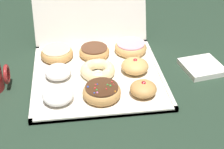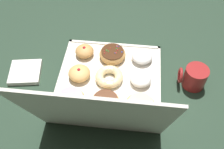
% 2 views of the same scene
% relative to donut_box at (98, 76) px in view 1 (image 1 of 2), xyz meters
% --- Properties ---
extents(ground_plane, '(3.00, 3.00, 0.00)m').
position_rel_donut_box_xyz_m(ground_plane, '(0.00, 0.00, -0.01)').
color(ground_plane, '#233828').
extents(donut_box, '(0.42, 0.42, 0.01)m').
position_rel_donut_box_xyz_m(donut_box, '(0.00, 0.00, 0.00)').
color(donut_box, silver).
rests_on(donut_box, ground).
extents(powdered_filled_donut_0, '(0.09, 0.09, 0.04)m').
position_rel_donut_box_xyz_m(powdered_filled_donut_0, '(-0.13, -0.13, 0.03)').
color(powdered_filled_donut_0, white).
rests_on(powdered_filled_donut_0, donut_box).
extents(sprinkle_donut_1, '(0.12, 0.12, 0.04)m').
position_rel_donut_box_xyz_m(sprinkle_donut_1, '(0.00, -0.13, 0.03)').
color(sprinkle_donut_1, tan).
rests_on(sprinkle_donut_1, donut_box).
extents(jelly_filled_donut_2, '(0.08, 0.08, 0.05)m').
position_rel_donut_box_xyz_m(jelly_filled_donut_2, '(0.13, -0.13, 0.03)').
color(jelly_filled_donut_2, tan).
rests_on(jelly_filled_donut_2, donut_box).
extents(powdered_filled_donut_3, '(0.09, 0.09, 0.04)m').
position_rel_donut_box_xyz_m(powdered_filled_donut_3, '(-0.13, 0.00, 0.03)').
color(powdered_filled_donut_3, white).
rests_on(powdered_filled_donut_3, donut_box).
extents(cruller_donut_4, '(0.12, 0.12, 0.04)m').
position_rel_donut_box_xyz_m(cruller_donut_4, '(0.00, 0.00, 0.02)').
color(cruller_donut_4, beige).
rests_on(cruller_donut_4, donut_box).
extents(jelly_filled_donut_5, '(0.09, 0.09, 0.05)m').
position_rel_donut_box_xyz_m(jelly_filled_donut_5, '(0.12, 0.00, 0.03)').
color(jelly_filled_donut_5, tan).
rests_on(jelly_filled_donut_5, donut_box).
extents(glazed_ring_donut_6, '(0.12, 0.12, 0.04)m').
position_rel_donut_box_xyz_m(glazed_ring_donut_6, '(-0.13, 0.13, 0.02)').
color(glazed_ring_donut_6, tan).
rests_on(glazed_ring_donut_6, donut_box).
extents(chocolate_frosted_donut_7, '(0.11, 0.11, 0.04)m').
position_rel_donut_box_xyz_m(chocolate_frosted_donut_7, '(-0.00, 0.12, 0.02)').
color(chocolate_frosted_donut_7, tan).
rests_on(chocolate_frosted_donut_7, donut_box).
extents(pink_frosted_donut_8, '(0.12, 0.12, 0.04)m').
position_rel_donut_box_xyz_m(pink_frosted_donut_8, '(0.13, 0.13, 0.02)').
color(pink_frosted_donut_8, tan).
rests_on(pink_frosted_donut_8, donut_box).
extents(napkin_stack, '(0.15, 0.15, 0.02)m').
position_rel_donut_box_xyz_m(napkin_stack, '(0.36, 0.00, 0.00)').
color(napkin_stack, white).
rests_on(napkin_stack, ground).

